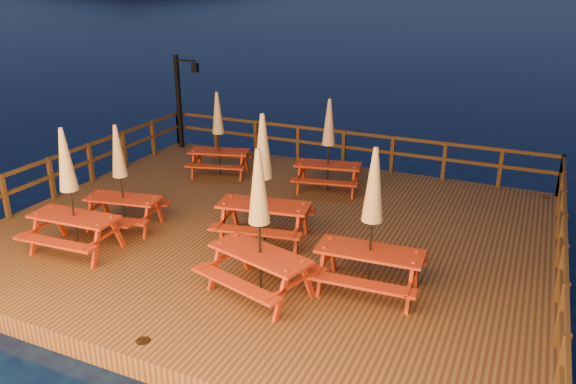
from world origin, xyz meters
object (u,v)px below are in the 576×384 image
object	(u,v)px
picnic_table_1	(259,221)
picnic_table_2	(372,220)
picnic_table_0	(263,177)
lamp_post	(182,94)

from	to	relation	value
picnic_table_1	picnic_table_2	size ratio (longest dim) A/B	1.00
picnic_table_2	picnic_table_0	bearing A→B (deg)	154.10
lamp_post	picnic_table_0	world-z (taller)	lamp_post
picnic_table_0	picnic_table_1	distance (m)	2.18
picnic_table_0	picnic_table_1	size ratio (longest dim) A/B	1.03
picnic_table_1	picnic_table_2	world-z (taller)	picnic_table_1
lamp_post	picnic_table_0	distance (m)	7.54
picnic_table_0	picnic_table_2	size ratio (longest dim) A/B	1.03
picnic_table_0	picnic_table_1	world-z (taller)	picnic_table_0
picnic_table_0	picnic_table_2	distance (m)	2.86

